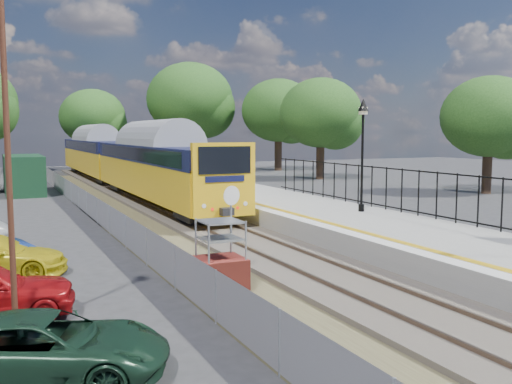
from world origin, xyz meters
TOP-DOWN VIEW (x-y plane):
  - ground at (0.00, 0.00)m, footprint 120.00×120.00m
  - track_bed at (-0.47, 9.67)m, footprint 5.90×80.00m
  - platform at (4.20, 8.00)m, footprint 5.00×70.00m
  - platform_edge at (2.14, 8.00)m, footprint 0.90×70.00m
  - victorian_lamp_north at (5.30, 6.00)m, footprint 0.44×0.44m
  - palisade_fence at (6.55, 2.24)m, footprint 0.12×26.00m
  - wire_fence at (-4.20, 12.00)m, footprint 0.06×52.00m
  - tree_line at (1.40, 42.00)m, footprint 56.80×43.80m
  - train at (0.00, 28.39)m, footprint 2.82×40.83m
  - brick_plinth at (-3.19, 0.28)m, footprint 1.19×1.19m
  - speed_sign at (-2.50, 1.20)m, footprint 0.53×0.17m
  - carpark_lamp at (-8.18, -0.82)m, footprint 0.25×0.50m
  - car_green at (-7.81, -3.47)m, footprint 4.52×3.26m

SIDE VIEW (x-z plane):
  - ground at x=0.00m, z-range 0.00..0.00m
  - track_bed at x=-0.47m, z-range -0.05..0.24m
  - platform at x=4.20m, z-range 0.00..0.90m
  - car_green at x=-7.81m, z-range 0.00..1.14m
  - wire_fence at x=-4.20m, z-range 0.00..1.20m
  - platform_edge at x=2.14m, z-range 0.90..0.91m
  - brick_plinth at x=-3.19m, z-range -0.04..1.87m
  - speed_sign at x=-2.50m, z-range 0.47..3.15m
  - palisade_fence at x=6.55m, z-range 0.84..2.84m
  - train at x=0.00m, z-range 0.59..4.09m
  - carpark_lamp at x=-8.18m, z-range 0.50..7.73m
  - victorian_lamp_north at x=5.30m, z-range 2.00..6.60m
  - tree_line at x=1.40m, z-range 0.67..12.55m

